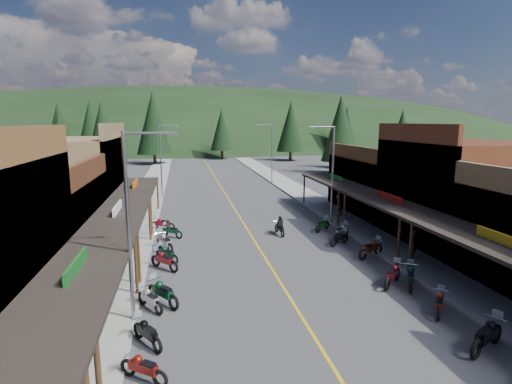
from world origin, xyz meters
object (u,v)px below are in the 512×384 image
pine_6 (402,129)px  bike_east_7 (371,248)px  bike_west_10 (172,230)px  bike_east_3 (487,334)px  pine_8 (60,138)px  pine_7 (59,126)px  pine_1 (90,126)px  pedestrian_east_a (412,243)px  shop_west_3 (69,183)px  pine_9 (346,132)px  streetlight_1 (162,157)px  pine_3 (222,130)px  pine_4 (291,126)px  bike_east_5 (411,276)px  streetlight_2 (331,170)px  bike_east_8 (339,237)px  rider_on_bike (280,227)px  pine_5 (340,122)px  streetlight_3 (271,150)px  bike_east_6 (393,274)px  pine_11 (340,128)px  pine_10 (102,130)px  bike_west_9 (165,241)px  bike_east_4 (440,302)px  shop_west_2 (25,225)px  bike_west_8 (167,253)px  bike_west_6 (163,291)px  pedestrian_east_b (338,205)px  bike_east_10 (323,224)px  bike_west_4 (147,332)px  bike_east_9 (341,231)px  bike_west_3 (143,367)px  bike_west_7 (164,259)px  pine_2 (153,123)px  bike_west_5 (150,298)px

pine_6 → bike_east_7: bearing=-121.6°
bike_west_10 → bike_east_3: bike_east_3 is taller
pine_8 → bike_east_7: 49.67m
pine_6 → pine_7: 78.92m
pine_1 → pedestrian_east_a: (32.67, -71.27, -6.17)m
shop_west_3 → pine_9: 50.71m
streetlight_1 → pine_3: bearing=76.0°
pine_4 → bike_east_5: (-11.62, -64.87, -6.63)m
streetlight_2 → pine_3: 58.11m
bike_east_8 → rider_on_bike: bearing=-166.7°
pine_5 → bike_east_3: pine_5 is taller
pine_1 → pedestrian_east_a: pine_1 is taller
pine_1 → streetlight_3: bearing=-52.3°
pine_6 → bike_east_6: (-40.42, -68.54, -5.85)m
pine_4 → pine_11: 22.09m
pine_10 → bike_west_9: pine_10 is taller
bike_west_9 → bike_east_4: bike_west_9 is taller
shop_west_2 → bike_west_8: shop_west_2 is taller
bike_west_9 → bike_east_8: 11.68m
pine_6 → bike_west_6: (-51.94, -68.60, -5.83)m
bike_west_10 → bike_east_4: (11.78, -14.07, 0.00)m
pine_7 → pine_4: bearing=-17.7°
pine_8 → pedestrian_east_b: bearing=-44.5°
bike_east_6 → bike_east_10: bike_east_6 is taller
bike_west_4 → bike_west_8: 9.13m
shop_west_3 → pine_3: size_ratio=0.99×
pine_1 → bike_east_7: (30.46, -70.35, -6.62)m
bike_east_5 → bike_east_9: bike_east_9 is taller
bike_east_3 → bike_east_5: bearing=147.8°
streetlight_1 → bike_east_9: streetlight_1 is taller
bike_west_9 → bike_west_10: bearing=58.1°
bike_west_10 → bike_east_6: bike_east_6 is taller
bike_west_9 → pedestrian_east_b: bearing=-0.3°
pine_9 → bike_west_3: pine_9 is taller
bike_east_5 → bike_east_9: bearing=121.4°
streetlight_3 → pine_10: 32.06m
bike_west_3 → bike_east_5: size_ratio=0.88×
streetlight_2 → streetlight_3: 22.00m
shop_west_2 → bike_west_7: bearing=-13.2°
bike_west_3 → bike_west_8: bike_west_8 is taller
streetlight_2 → pine_11: pine_11 is taller
streetlight_3 → pine_2: pine_2 is taller
bike_east_7 → pedestrian_east_b: 10.57m
streetlight_1 → bike_east_4: size_ratio=4.17×
streetlight_1 → pine_11: (26.95, 16.00, 2.73)m
pine_3 → bike_west_6: pine_3 is taller
pine_3 → rider_on_bike: 60.73m
bike_west_5 → bike_west_8: bike_west_5 is taller
bike_east_3 → bike_east_5: 5.81m
pine_8 → bike_west_5: (15.51, -45.01, -5.42)m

